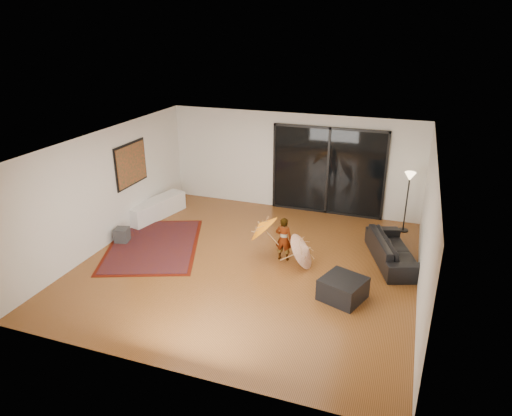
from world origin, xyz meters
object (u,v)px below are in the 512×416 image
at_px(ottoman, 343,289).
at_px(child, 284,239).
at_px(media_console, 157,208).
at_px(sofa, 393,250).

distance_m(ottoman, child, 1.91).
distance_m(media_console, ottoman, 5.87).
height_order(sofa, ottoman, sofa).
bearing_deg(ottoman, sofa, 66.27).
bearing_deg(child, media_console, -17.64).
bearing_deg(media_console, sofa, 8.88).
bearing_deg(sofa, media_console, 65.86).
relative_size(sofa, child, 1.99).
bearing_deg(sofa, ottoman, 136.54).
distance_m(media_console, sofa, 6.22).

